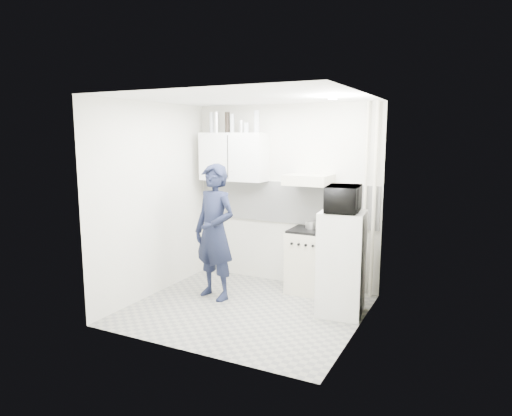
% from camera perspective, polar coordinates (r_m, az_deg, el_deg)
% --- Properties ---
extents(floor, '(2.80, 2.80, 0.00)m').
position_cam_1_polar(floor, '(5.87, -1.35, -12.57)').
color(floor, gray).
rests_on(floor, ground).
extents(ceiling, '(2.80, 2.80, 0.00)m').
position_cam_1_polar(ceiling, '(5.47, -1.46, 13.65)').
color(ceiling, white).
rests_on(ceiling, wall_back).
extents(wall_back, '(2.80, 0.00, 2.80)m').
position_cam_1_polar(wall_back, '(6.64, 3.64, 1.60)').
color(wall_back, silver).
rests_on(wall_back, floor).
extents(wall_left, '(0.00, 2.60, 2.60)m').
position_cam_1_polar(wall_left, '(6.29, -12.76, 0.97)').
color(wall_left, silver).
rests_on(wall_left, floor).
extents(wall_right, '(0.00, 2.60, 2.60)m').
position_cam_1_polar(wall_right, '(5.03, 12.85, -1.05)').
color(wall_right, silver).
rests_on(wall_right, floor).
extents(person, '(0.74, 0.57, 1.80)m').
position_cam_1_polar(person, '(6.06, -5.19, -3.00)').
color(person, black).
rests_on(person, floor).
extents(stove, '(0.54, 0.54, 0.86)m').
position_cam_1_polar(stove, '(6.42, 6.62, -6.67)').
color(stove, beige).
rests_on(stove, floor).
extents(fridge, '(0.58, 0.58, 1.27)m').
position_cam_1_polar(fridge, '(5.64, 10.63, -6.81)').
color(fridge, white).
rests_on(fridge, floor).
extents(stove_top, '(0.51, 0.51, 0.03)m').
position_cam_1_polar(stove_top, '(6.31, 6.70, -2.78)').
color(stove_top, black).
rests_on(stove_top, stove).
extents(saucepan, '(0.18, 0.18, 0.10)m').
position_cam_1_polar(saucepan, '(6.37, 6.97, -2.08)').
color(saucepan, silver).
rests_on(saucepan, stove_top).
extents(microwave, '(0.61, 0.45, 0.31)m').
position_cam_1_polar(microwave, '(5.48, 10.88, 1.15)').
color(microwave, black).
rests_on(microwave, fridge).
extents(bottle_a, '(0.07, 0.07, 0.30)m').
position_cam_1_polar(bottle_a, '(6.94, -5.56, 10.58)').
color(bottle_a, '#B2B7BC').
rests_on(bottle_a, upper_cabinet).
extents(bottle_b, '(0.08, 0.08, 0.30)m').
position_cam_1_polar(bottle_b, '(6.90, -5.01, 10.62)').
color(bottle_b, silver).
rests_on(bottle_b, upper_cabinet).
extents(bottle_c, '(0.07, 0.07, 0.30)m').
position_cam_1_polar(bottle_c, '(6.81, -3.61, 10.64)').
color(bottle_c, black).
rests_on(bottle_c, upper_cabinet).
extents(bottle_d, '(0.06, 0.06, 0.27)m').
position_cam_1_polar(bottle_d, '(6.76, -3.00, 10.53)').
color(bottle_d, '#B2B7BC').
rests_on(bottle_d, upper_cabinet).
extents(canister_a, '(0.07, 0.07, 0.18)m').
position_cam_1_polar(canister_a, '(6.69, -1.88, 10.16)').
color(canister_a, silver).
rests_on(canister_a, upper_cabinet).
extents(canister_b, '(0.07, 0.07, 0.14)m').
position_cam_1_polar(canister_b, '(6.65, -1.22, 10.01)').
color(canister_b, '#B2B7BC').
rests_on(canister_b, upper_cabinet).
extents(bottle_e, '(0.08, 0.08, 0.31)m').
position_cam_1_polar(bottle_e, '(6.58, 0.08, 10.76)').
color(bottle_e, '#B2B7BC').
rests_on(bottle_e, upper_cabinet).
extents(upper_cabinet, '(1.00, 0.35, 0.70)m').
position_cam_1_polar(upper_cabinet, '(6.76, -2.80, 6.42)').
color(upper_cabinet, white).
rests_on(upper_cabinet, wall_back).
extents(range_hood, '(0.60, 0.50, 0.14)m').
position_cam_1_polar(range_hood, '(6.21, 6.60, 3.54)').
color(range_hood, beige).
rests_on(range_hood, wall_back).
extents(backsplash, '(2.74, 0.03, 0.60)m').
position_cam_1_polar(backsplash, '(6.64, 3.58, 0.73)').
color(backsplash, white).
rests_on(backsplash, wall_back).
extents(pipe_a, '(0.05, 0.05, 2.60)m').
position_cam_1_polar(pipe_a, '(6.18, 14.53, 0.75)').
color(pipe_a, beige).
rests_on(pipe_a, floor).
extents(pipe_b, '(0.04, 0.04, 2.60)m').
position_cam_1_polar(pipe_b, '(6.20, 13.44, 0.83)').
color(pipe_b, beige).
rests_on(pipe_b, floor).
extents(ceiling_spot_fixture, '(0.10, 0.10, 0.02)m').
position_cam_1_polar(ceiling_spot_fixture, '(5.27, 9.54, 13.38)').
color(ceiling_spot_fixture, white).
rests_on(ceiling_spot_fixture, ceiling).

